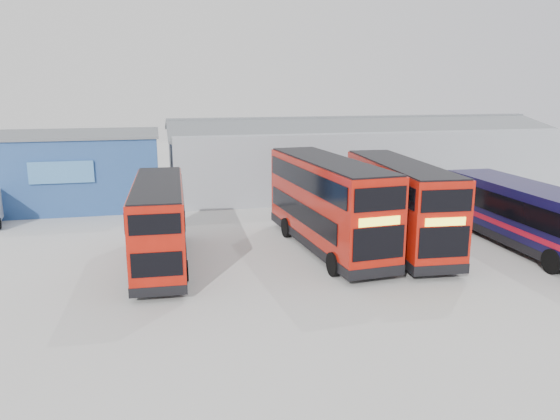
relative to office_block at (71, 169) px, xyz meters
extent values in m
plane|color=#ABAAA5|center=(14.00, -17.99, -2.58)|extent=(120.00, 120.00, 0.00)
cube|color=navy|center=(0.00, 0.01, -0.08)|extent=(12.00, 8.00, 5.00)
cube|color=#575C61|center=(0.00, 0.01, 2.47)|extent=(12.30, 8.30, 0.15)
cube|color=#417DB9|center=(0.00, -4.09, 0.42)|extent=(3.96, 0.15, 1.40)
cube|color=#91969E|center=(22.00, 2.01, -0.08)|extent=(30.00, 12.00, 5.00)
cube|color=#575C61|center=(22.00, -0.79, 2.67)|extent=(30.50, 6.33, 1.29)
cube|color=#575C61|center=(22.00, 4.80, 2.67)|extent=(30.50, 6.33, 1.29)
cube|color=#A91509|center=(5.95, -14.98, -0.43)|extent=(2.57, 9.56, 3.66)
cube|color=black|center=(5.95, -14.98, -2.08)|extent=(2.61, 9.59, 0.41)
cube|color=black|center=(7.08, -15.38, -0.86)|extent=(0.31, 8.04, 0.86)
cube|color=black|center=(4.79, -15.30, -0.86)|extent=(0.31, 8.04, 0.86)
cube|color=black|center=(7.10, -15.02, 0.67)|extent=(0.34, 8.94, 0.86)
cube|color=black|center=(4.80, -14.94, 0.67)|extent=(0.34, 8.94, 0.86)
cube|color=black|center=(6.11, -10.22, -0.95)|extent=(2.03, 0.11, 1.22)
cube|color=black|center=(6.11, -10.22, 0.67)|extent=(2.03, 0.11, 0.86)
cube|color=yellow|center=(6.11, -10.21, -0.14)|extent=(1.63, 0.09, 0.32)
cube|color=black|center=(5.79, -19.74, -0.95)|extent=(1.99, 0.11, 0.99)
cube|color=black|center=(5.79, -19.74, 0.67)|extent=(1.99, 0.11, 0.81)
cube|color=black|center=(5.95, -14.98, 1.41)|extent=(2.43, 9.42, 0.09)
cylinder|color=black|center=(7.14, -11.72, -2.11)|extent=(0.32, 0.95, 0.94)
cylinder|color=black|center=(4.98, -11.65, -2.11)|extent=(0.32, 0.95, 0.94)
cylinder|color=black|center=(6.95, -17.41, -2.11)|extent=(0.32, 0.95, 0.94)
cylinder|color=black|center=(4.79, -17.34, -2.11)|extent=(0.32, 0.95, 0.94)
cube|color=#A91509|center=(14.49, -14.23, -0.05)|extent=(3.66, 11.37, 4.31)
cube|color=black|center=(14.49, -14.23, -1.99)|extent=(3.71, 11.42, 0.48)
cube|color=black|center=(13.11, -13.93, -0.56)|extent=(0.91, 9.44, 1.01)
cube|color=black|center=(15.80, -13.69, -0.56)|extent=(0.91, 9.44, 1.01)
cube|color=black|center=(13.14, -14.36, 1.25)|extent=(1.01, 10.50, 1.01)
cube|color=black|center=(15.84, -14.11, 1.25)|extent=(1.01, 10.50, 1.01)
cube|color=black|center=(15.00, -19.82, -0.66)|extent=(2.39, 0.27, 1.44)
cube|color=black|center=(15.00, -19.82, 1.25)|extent=(2.39, 0.27, 1.01)
cube|color=yellow|center=(15.00, -19.83, 0.29)|extent=(1.91, 0.22, 0.37)
cube|color=black|center=(13.98, -8.65, -0.66)|extent=(2.34, 0.27, 1.17)
cube|color=black|center=(13.98, -8.65, 1.25)|extent=(2.34, 0.27, 0.96)
cube|color=black|center=(14.49, -14.23, 2.13)|extent=(3.49, 11.20, 0.11)
cylinder|color=black|center=(13.57, -18.22, -2.03)|extent=(0.44, 1.13, 1.11)
cylinder|color=black|center=(16.12, -17.99, -2.03)|extent=(0.44, 1.13, 1.11)
cylinder|color=black|center=(12.96, -11.54, -2.03)|extent=(0.44, 1.13, 1.11)
cylinder|color=black|center=(15.51, -11.31, -2.03)|extent=(0.44, 1.13, 1.11)
cube|color=#A91509|center=(18.25, -14.68, -0.16)|extent=(3.19, 10.83, 4.13)
cube|color=black|center=(18.25, -14.68, -2.02)|extent=(3.23, 10.88, 0.46)
cube|color=black|center=(16.98, -14.20, -0.64)|extent=(0.60, 9.05, 0.97)
cube|color=black|center=(19.56, -14.36, -0.64)|extent=(0.60, 9.05, 0.97)
cube|color=black|center=(16.96, -14.61, 1.09)|extent=(0.66, 10.07, 0.97)
cube|color=black|center=(19.54, -14.76, 1.09)|extent=(0.66, 10.07, 0.97)
cube|color=black|center=(17.92, -20.04, -0.75)|extent=(2.29, 0.19, 1.38)
cube|color=black|center=(17.92, -20.04, 1.09)|extent=(2.29, 0.19, 0.97)
cube|color=yellow|center=(17.92, -20.05, 0.17)|extent=(1.83, 0.15, 0.36)
cube|color=black|center=(18.57, -9.32, -0.75)|extent=(2.24, 0.19, 1.12)
cube|color=black|center=(18.57, -9.32, 1.09)|extent=(2.24, 0.19, 0.92)
cube|color=black|center=(18.25, -14.68, 1.92)|extent=(3.03, 10.67, 0.10)
cylinder|color=black|center=(16.80, -18.32, -2.05)|extent=(0.39, 1.08, 1.06)
cylinder|color=black|center=(19.24, -18.47, -2.05)|extent=(0.39, 1.08, 1.06)
cylinder|color=black|center=(17.19, -11.92, -2.05)|extent=(0.39, 1.08, 1.06)
cylinder|color=black|center=(19.63, -12.06, -2.05)|extent=(0.39, 1.08, 1.06)
cube|color=black|center=(24.77, -16.66, -0.72)|extent=(2.81, 12.25, 2.95)
cube|color=black|center=(24.77, -16.66, -1.99)|extent=(2.86, 12.29, 0.45)
cube|color=maroon|center=(24.77, -16.66, -1.24)|extent=(2.85, 12.28, 0.28)
cube|color=black|center=(23.35, -17.00, -0.24)|extent=(0.08, 10.24, 1.06)
cube|color=black|center=(24.75, -10.52, -0.52)|extent=(2.50, 0.06, 1.45)
cylinder|color=black|center=(26.09, -12.32, -2.00)|extent=(0.36, 1.16, 1.16)
cylinder|color=black|center=(23.42, -12.33, -2.00)|extent=(0.36, 1.16, 1.16)
cylinder|color=black|center=(23.44, -20.12, -2.00)|extent=(0.36, 1.16, 1.16)
cylinder|color=black|center=(-3.87, -2.93, -2.23)|extent=(0.32, 0.71, 0.69)
camera|label=1|loc=(6.05, -40.54, 5.99)|focal=35.00mm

